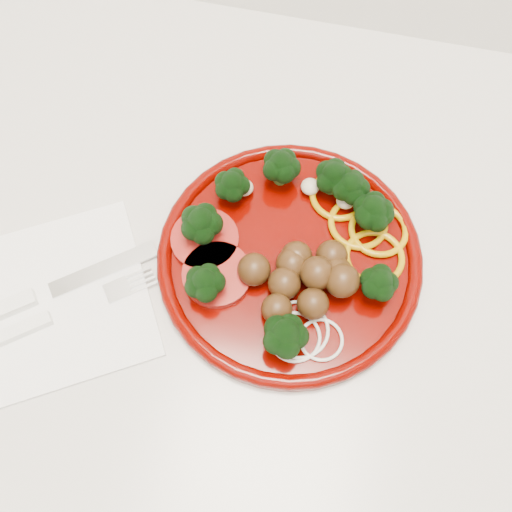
% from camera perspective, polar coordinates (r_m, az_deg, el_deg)
% --- Properties ---
extents(counter, '(2.40, 0.60, 0.90)m').
position_cam_1_polar(counter, '(0.98, 7.81, -11.79)').
color(counter, silver).
rests_on(counter, ground).
extents(plate, '(0.25, 0.25, 0.05)m').
position_cam_1_polar(plate, '(0.53, 3.87, 0.51)').
color(plate, '#4E0300').
rests_on(plate, counter).
extents(napkin, '(0.23, 0.23, 0.00)m').
position_cam_1_polar(napkin, '(0.56, -19.27, -4.18)').
color(napkin, white).
rests_on(napkin, counter).
extents(knife, '(0.16, 0.13, 0.01)m').
position_cam_1_polar(knife, '(0.56, -21.72, -4.02)').
color(knife, silver).
rests_on(knife, napkin).
extents(fork, '(0.14, 0.12, 0.01)m').
position_cam_1_polar(fork, '(0.55, -21.32, -6.39)').
color(fork, white).
rests_on(fork, napkin).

